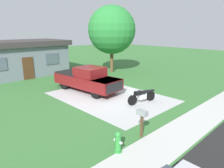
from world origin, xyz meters
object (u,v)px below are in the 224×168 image
object	(u,v)px
motorcycle	(142,96)
fire_hydrant	(118,142)
neighbor_house	(17,58)
pickup_truck	(86,79)
mailbox	(142,116)
shade_tree	(112,30)

from	to	relation	value
motorcycle	fire_hydrant	world-z (taller)	motorcycle
fire_hydrant	neighbor_house	distance (m)	17.02
motorcycle	neighbor_house	distance (m)	14.28
fire_hydrant	motorcycle	bearing A→B (deg)	29.05
pickup_truck	mailbox	xyz separation A→B (m)	(-2.56, -7.38, 0.03)
mailbox	shade_tree	world-z (taller)	shade_tree
pickup_truck	shade_tree	world-z (taller)	shade_tree
fire_hydrant	neighbor_house	xyz separation A→B (m)	(2.49, 16.78, 1.36)
shade_tree	pickup_truck	bearing A→B (deg)	-149.20
motorcycle	fire_hydrant	size ratio (longest dim) A/B	2.52
motorcycle	pickup_truck	distance (m)	4.78
motorcycle	pickup_truck	bearing A→B (deg)	100.89
pickup_truck	motorcycle	bearing A→B (deg)	-79.11
pickup_truck	fire_hydrant	world-z (taller)	pickup_truck
motorcycle	pickup_truck	world-z (taller)	pickup_truck
shade_tree	neighbor_house	distance (m)	10.12
pickup_truck	fire_hydrant	xyz separation A→B (m)	(-4.14, -7.47, -0.53)
motorcycle	pickup_truck	size ratio (longest dim) A/B	0.38
motorcycle	mailbox	bearing A→B (deg)	-141.97
pickup_truck	mailbox	bearing A→B (deg)	-109.14
fire_hydrant	shade_tree	distance (m)	15.96
fire_hydrant	shade_tree	size ratio (longest dim) A/B	0.12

